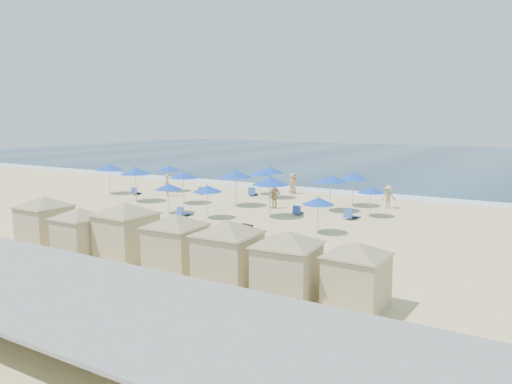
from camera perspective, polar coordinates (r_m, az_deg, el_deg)
ground at (r=31.37m, az=-5.38°, el=-3.33°), size 160.00×160.00×0.00m
ocean at (r=81.93m, az=18.30°, el=3.59°), size 160.00×80.00×0.06m
surf_line at (r=44.56m, az=6.61°, el=0.21°), size 160.00×2.50×0.08m
seawall at (r=22.25m, az=-26.83°, el=-7.44°), size 160.00×6.10×1.22m
trash_bin at (r=26.82m, az=-1.38°, el=-4.54°), size 0.89×0.89×0.72m
cabana_0 at (r=26.79m, az=-23.03°, el=-2.47°), size 4.54×4.54×2.85m
cabana_1 at (r=24.14m, az=-19.47°, el=-3.74°), size 4.16×4.16×2.61m
cabana_2 at (r=23.04m, az=-14.67°, el=-3.60°), size 4.70×4.70×2.95m
cabana_3 at (r=20.76m, az=-9.16°, el=-5.03°), size 4.42×4.42×2.78m
cabana_4 at (r=18.99m, az=-3.23°, el=-6.09°), size 4.53×4.53×2.85m
cabana_5 at (r=17.68m, az=3.59°, el=-7.39°), size 4.37×4.37×2.75m
cabana_6 at (r=17.21m, az=11.47°, el=-8.39°), size 4.05×4.05×2.54m
umbrella_0 at (r=44.01m, az=-16.45°, el=2.74°), size 2.30×2.30×2.62m
umbrella_1 at (r=39.29m, az=-13.62°, el=2.36°), size 2.41×2.41×2.74m
umbrella_2 at (r=44.26m, az=-9.95°, el=2.70°), size 2.07×2.07×2.36m
umbrella_3 at (r=37.74m, az=-8.29°, el=1.95°), size 2.20×2.20×2.50m
umbrella_4 at (r=41.95m, az=0.49°, el=2.20°), size 1.84×1.84×2.09m
umbrella_5 at (r=36.25m, az=-2.31°, el=2.09°), size 2.40×2.40×2.73m
umbrella_6 at (r=31.98m, az=-5.57°, el=0.38°), size 1.94×1.94×2.21m
umbrella_7 at (r=39.91m, az=1.58°, el=2.55°), size 2.31×2.31×2.63m
umbrella_8 at (r=32.09m, az=1.63°, el=1.26°), size 2.40×2.40×2.74m
umbrella_9 at (r=36.87m, az=11.08°, el=1.77°), size 2.23×2.23×2.53m
umbrella_10 at (r=34.52m, az=8.52°, el=1.53°), size 2.31×2.31×2.63m
umbrella_11 at (r=27.86m, az=7.14°, el=-1.04°), size 1.85×1.85×2.11m
umbrella_12 at (r=33.23m, az=12.99°, el=0.24°), size 1.79×1.79×2.04m
umbrella_13 at (r=33.99m, az=-9.97°, el=0.61°), size 1.85×1.85×2.10m
beach_chair_0 at (r=43.11m, az=-13.59°, el=0.00°), size 0.89×1.29×0.65m
beach_chair_1 at (r=42.54m, az=-6.08°, el=0.08°), size 0.88×1.28×0.64m
beach_chair_2 at (r=41.38m, az=-0.40°, el=-0.07°), size 0.99×1.45×0.73m
beach_chair_3 at (r=33.12m, az=-8.32°, el=-2.35°), size 0.66×1.27×0.67m
beach_chair_4 at (r=33.35m, az=4.78°, el=-2.21°), size 0.85×1.32×0.67m
beach_chair_5 at (r=32.40m, az=10.80°, el=-2.62°), size 0.79×1.40×0.73m
beachgoer_0 at (r=41.65m, az=-10.17°, el=0.77°), size 0.78×0.78×1.83m
beachgoer_1 at (r=35.52m, az=2.11°, el=-0.43°), size 0.84×1.15×1.81m
beachgoer_2 at (r=36.68m, az=14.89°, el=-0.54°), size 1.23×1.15×1.66m
beachgoer_3 at (r=42.56m, az=4.25°, el=0.99°), size 0.87×1.01×1.74m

